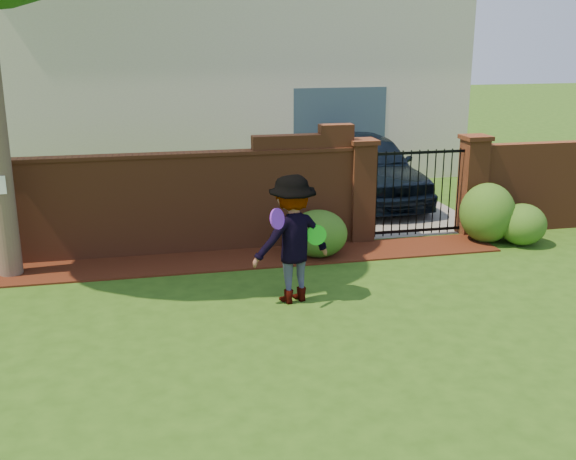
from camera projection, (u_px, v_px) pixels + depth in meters
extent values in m
cube|color=#274B12|center=(278.00, 345.00, 8.48)|extent=(80.00, 80.00, 0.01)
cube|color=#361409|center=(180.00, 264.00, 11.41)|extent=(11.10, 1.08, 0.03)
cube|color=brown|center=(103.00, 209.00, 11.54)|extent=(8.70, 0.25, 1.70)
cube|color=brown|center=(303.00, 143.00, 12.00)|extent=(1.80, 0.25, 0.30)
cube|color=brown|center=(336.00, 129.00, 12.06)|extent=(0.60, 0.25, 0.16)
cube|color=brown|center=(99.00, 157.00, 11.30)|extent=(8.70, 0.31, 0.06)
cube|color=brown|center=(566.00, 185.00, 13.39)|extent=(4.00, 0.25, 1.70)
cube|color=brown|center=(361.00, 193.00, 12.49)|extent=(0.42, 0.42, 1.80)
cube|color=brown|center=(363.00, 141.00, 12.23)|extent=(0.50, 0.50, 0.08)
cube|color=brown|center=(472.00, 187.00, 12.95)|extent=(0.42, 0.42, 1.80)
cube|color=brown|center=(476.00, 137.00, 12.69)|extent=(0.50, 0.50, 0.08)
cylinder|color=black|center=(376.00, 195.00, 12.57)|extent=(0.02, 0.02, 1.60)
cylinder|color=black|center=(385.00, 194.00, 12.60)|extent=(0.02, 0.02, 1.60)
cylinder|color=black|center=(393.00, 194.00, 12.63)|extent=(0.02, 0.02, 1.60)
cylinder|color=black|center=(401.00, 193.00, 12.67)|extent=(0.02, 0.02, 1.60)
cylinder|color=black|center=(409.00, 193.00, 12.70)|extent=(0.02, 0.02, 1.60)
cylinder|color=black|center=(418.00, 193.00, 12.74)|extent=(0.02, 0.02, 1.60)
cylinder|color=black|center=(426.00, 192.00, 12.77)|extent=(0.02, 0.02, 1.60)
cylinder|color=black|center=(434.00, 192.00, 12.80)|extent=(0.02, 0.02, 1.60)
cylinder|color=black|center=(442.00, 191.00, 12.84)|extent=(0.02, 0.02, 1.60)
cylinder|color=black|center=(450.00, 191.00, 12.87)|extent=(0.02, 0.02, 1.60)
cylinder|color=black|center=(458.00, 191.00, 12.91)|extent=(0.02, 0.02, 1.60)
cube|color=black|center=(416.00, 230.00, 12.94)|extent=(1.78, 0.03, 0.05)
cube|color=black|center=(420.00, 153.00, 12.53)|extent=(1.78, 0.03, 0.05)
cube|color=slate|center=(351.00, 191.00, 16.72)|extent=(3.20, 8.00, 0.01)
cube|color=beige|center=(224.00, 59.00, 19.11)|extent=(12.00, 6.00, 6.00)
cube|color=#384C5B|center=(339.00, 136.00, 17.37)|extent=(2.40, 0.12, 2.40)
imported|color=black|center=(369.00, 169.00, 15.34)|extent=(2.00, 4.66, 1.57)
ellipsoid|color=#205118|center=(318.00, 234.00, 11.72)|extent=(0.99, 0.99, 0.81)
ellipsoid|color=#205118|center=(487.00, 213.00, 12.50)|extent=(1.00, 1.00, 1.10)
ellipsoid|color=#205118|center=(522.00, 224.00, 12.39)|extent=(0.85, 0.85, 0.75)
imported|color=gray|center=(293.00, 240.00, 9.61)|extent=(1.32, 0.97, 1.83)
cylinder|color=#7020CA|center=(277.00, 219.00, 9.14)|extent=(0.27, 0.26, 0.29)
cylinder|color=#18B719|center=(316.00, 235.00, 9.61)|extent=(0.29, 0.09, 0.29)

